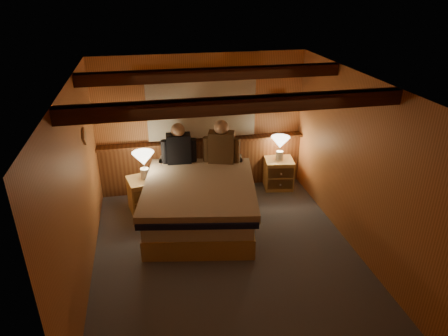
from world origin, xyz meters
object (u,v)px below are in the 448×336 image
object	(u,v)px
nightstand_right	(278,173)
person_right	(221,145)
bed	(200,200)
duffel_bag	(159,196)
lamp_right	(280,144)
person_left	(179,147)
nightstand_left	(146,195)
lamp_left	(144,160)

from	to	relation	value
nightstand_right	person_right	size ratio (longest dim) A/B	0.75
bed	duffel_bag	xyz separation A→B (m)	(-0.60, 0.61, -0.20)
lamp_right	person_right	distance (m)	1.13
bed	person_left	size ratio (longest dim) A/B	3.33
nightstand_right	lamp_right	bearing A→B (deg)	127.37
bed	nightstand_right	xyz separation A→B (m)	(1.57, 0.86, -0.10)
nightstand_left	duffel_bag	xyz separation A→B (m)	(0.21, 0.12, -0.12)
person_left	person_right	xyz separation A→B (m)	(0.69, -0.11, 0.02)
bed	lamp_right	bearing A→B (deg)	38.76
bed	nightstand_right	bearing A→B (deg)	38.65
bed	person_left	world-z (taller)	person_left
nightstand_right	lamp_right	xyz separation A→B (m)	(-0.00, 0.00, 0.58)
person_right	nightstand_left	bearing A→B (deg)	-157.27
person_left	bed	bearing A→B (deg)	-69.67
bed	lamp_left	size ratio (longest dim) A/B	5.19
lamp_left	lamp_right	bearing A→B (deg)	8.30
lamp_right	duffel_bag	bearing A→B (deg)	-173.53
lamp_right	duffel_bag	distance (m)	2.29
person_left	person_right	distance (m)	0.70
nightstand_left	duffel_bag	size ratio (longest dim) A/B	1.11
nightstand_right	lamp_left	distance (m)	2.48
nightstand_right	lamp_left	bearing A→B (deg)	-163.50
nightstand_left	person_right	bearing A→B (deg)	-5.88
nightstand_right	lamp_right	distance (m)	0.58
bed	duffel_bag	bearing A→B (deg)	144.60
bed	person_left	bearing A→B (deg)	117.04
person_left	duffel_bag	distance (m)	0.91
lamp_left	duffel_bag	xyz separation A→B (m)	(0.20, 0.10, -0.73)
nightstand_left	person_left	distance (m)	0.95
person_left	person_right	bearing A→B (deg)	-6.06
nightstand_right	person_right	distance (m)	1.35
bed	person_right	distance (m)	1.01
nightstand_right	lamp_right	world-z (taller)	lamp_right
lamp_right	person_left	bearing A→B (deg)	-176.29
lamp_left	person_right	distance (m)	1.28
lamp_right	person_right	world-z (taller)	person_right
nightstand_left	person_right	size ratio (longest dim) A/B	0.83
lamp_left	person_left	size ratio (longest dim) A/B	0.64
lamp_right	duffel_bag	world-z (taller)	lamp_right
nightstand_left	lamp_right	xyz separation A→B (m)	(2.38, 0.37, 0.56)
nightstand_right	person_right	xyz separation A→B (m)	(-1.10, -0.23, 0.74)
bed	lamp_right	xyz separation A→B (m)	(1.56, 0.86, 0.48)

